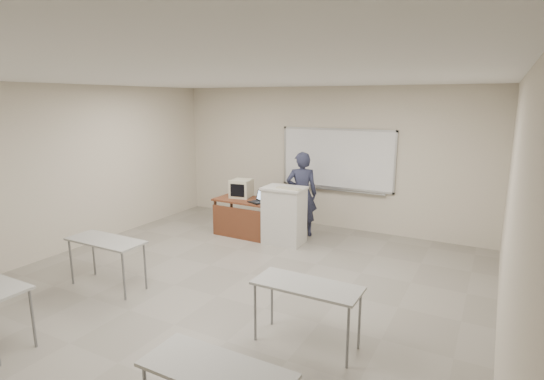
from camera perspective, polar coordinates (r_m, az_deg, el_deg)
The scene contains 10 objects.
floor at distance 6.24m, azimuth -7.42°, elevation -14.00°, with size 7.00×8.00×0.01m, color gray.
whiteboard at distance 9.09m, azimuth 8.71°, elevation 4.04°, with size 2.48×0.10×1.31m.
student_desks at distance 5.03m, azimuth -16.86°, elevation -12.59°, with size 4.40×2.20×0.73m.
instructor_desk at distance 8.55m, azimuth -3.54°, elevation -2.81°, with size 1.38×0.69×0.75m.
podium at distance 8.15m, azimuth 1.65°, elevation -3.41°, with size 0.78×0.57×1.10m.
crt_monitor at distance 8.78m, azimuth -4.14°, elevation 0.22°, with size 0.40×0.45×0.38m.
laptop at distance 8.33m, azimuth -1.95°, elevation -1.29°, with size 0.30×0.28×0.22m.
mouse at distance 8.36m, azimuth 0.23°, elevation -1.47°, with size 0.10×0.07×0.04m, color #A8ACB0.
keyboard at distance 7.84m, azimuth 2.25°, elevation 0.21°, with size 0.47×0.16×0.03m, color #BDB69B.
presenter at distance 8.57m, azimuth 4.01°, elevation -0.55°, with size 0.63×0.41×1.72m, color black.
Camera 1 is at (3.34, -4.51, 2.72)m, focal length 28.00 mm.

